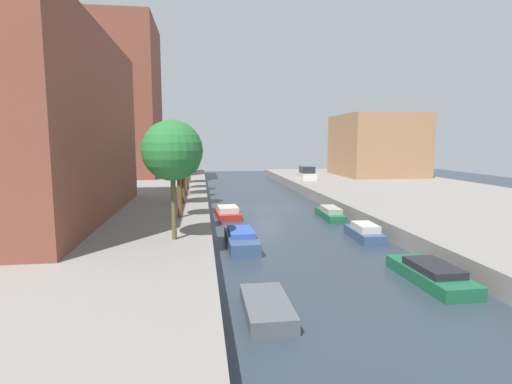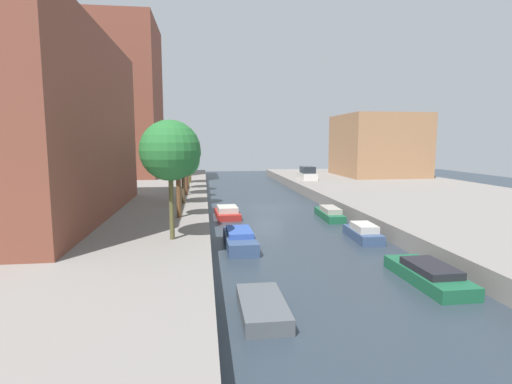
% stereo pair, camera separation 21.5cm
% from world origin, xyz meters
% --- Properties ---
extents(ground_plane, '(84.00, 84.00, 0.00)m').
position_xyz_m(ground_plane, '(0.00, 0.00, 0.00)').
color(ground_plane, '#28333D').
extents(quay_left, '(20.00, 64.00, 1.00)m').
position_xyz_m(quay_left, '(-15.00, 0.00, 0.50)').
color(quay_left, gray).
rests_on(quay_left, ground_plane).
extents(quay_right, '(20.00, 64.00, 1.00)m').
position_xyz_m(quay_right, '(15.00, 0.00, 0.50)').
color(quay_right, gray).
rests_on(quay_right, ground_plane).
extents(apartment_block_near, '(12.00, 19.58, 11.14)m').
position_xyz_m(apartment_block_near, '(-17.00, -7.33, 6.57)').
color(apartment_block_near, brown).
rests_on(apartment_block_near, quay_left).
extents(apartment_tower_far, '(10.00, 12.07, 19.75)m').
position_xyz_m(apartment_tower_far, '(-16.00, 21.97, 10.87)').
color(apartment_tower_far, brown).
rests_on(apartment_tower_far, quay_left).
extents(low_block_right, '(10.00, 11.15, 8.11)m').
position_xyz_m(low_block_right, '(18.00, 18.50, 5.06)').
color(low_block_right, '#9E704C').
rests_on(low_block_right, quay_right).
extents(street_tree_0, '(2.83, 2.83, 5.62)m').
position_xyz_m(street_tree_0, '(-6.79, -13.92, 5.19)').
color(street_tree_0, brown).
rests_on(street_tree_0, quay_left).
extents(street_tree_1, '(1.88, 1.88, 4.37)m').
position_xyz_m(street_tree_1, '(-6.79, -8.33, 4.36)').
color(street_tree_1, brown).
rests_on(street_tree_1, quay_left).
extents(street_tree_2, '(2.52, 2.52, 4.50)m').
position_xyz_m(street_tree_2, '(-6.79, -2.84, 4.22)').
color(street_tree_2, '#4E3D27').
rests_on(street_tree_2, quay_left).
extents(street_tree_3, '(2.61, 2.61, 5.26)m').
position_xyz_m(street_tree_3, '(-6.79, 1.96, 4.92)').
color(street_tree_3, brown).
rests_on(street_tree_3, quay_left).
extents(street_tree_4, '(2.14, 2.14, 4.38)m').
position_xyz_m(street_tree_4, '(-6.79, 6.80, 4.27)').
color(street_tree_4, brown).
rests_on(street_tree_4, quay_left).
extents(street_tree_5, '(2.55, 2.55, 4.59)m').
position_xyz_m(street_tree_5, '(-6.79, 12.21, 4.29)').
color(street_tree_5, brown).
rests_on(street_tree_5, quay_left).
extents(parked_car, '(1.79, 4.03, 1.59)m').
position_xyz_m(parked_car, '(7.20, 14.24, 1.66)').
color(parked_car, beige).
rests_on(parked_car, quay_right).
extents(moored_boat_left_0, '(1.47, 3.20, 0.50)m').
position_xyz_m(moored_boat_left_0, '(-3.44, -20.55, 0.25)').
color(moored_boat_left_0, '#4C5156').
rests_on(moored_boat_left_0, ground_plane).
extents(moored_boat_left_1, '(1.57, 4.39, 0.94)m').
position_xyz_m(moored_boat_left_1, '(-3.42, -12.07, 0.41)').
color(moored_boat_left_1, '#33476B').
rests_on(moored_boat_left_1, ground_plane).
extents(moored_boat_left_2, '(1.84, 3.73, 0.84)m').
position_xyz_m(moored_boat_left_2, '(-3.57, -3.56, 0.35)').
color(moored_boat_left_2, maroon).
rests_on(moored_boat_left_2, ground_plane).
extents(moored_boat_right_0, '(1.67, 4.43, 0.81)m').
position_xyz_m(moored_boat_right_0, '(3.58, -18.46, 0.35)').
color(moored_boat_right_0, '#195638').
rests_on(moored_boat_right_0, ground_plane).
extents(moored_boat_right_1, '(1.42, 3.52, 0.94)m').
position_xyz_m(moored_boat_right_1, '(3.79, -11.36, 0.39)').
color(moored_boat_right_1, '#33476B').
rests_on(moored_boat_right_1, ground_plane).
extents(moored_boat_right_2, '(1.39, 4.42, 0.87)m').
position_xyz_m(moored_boat_right_2, '(3.83, -5.03, 0.36)').
color(moored_boat_right_2, '#195638').
rests_on(moored_boat_right_2, ground_plane).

